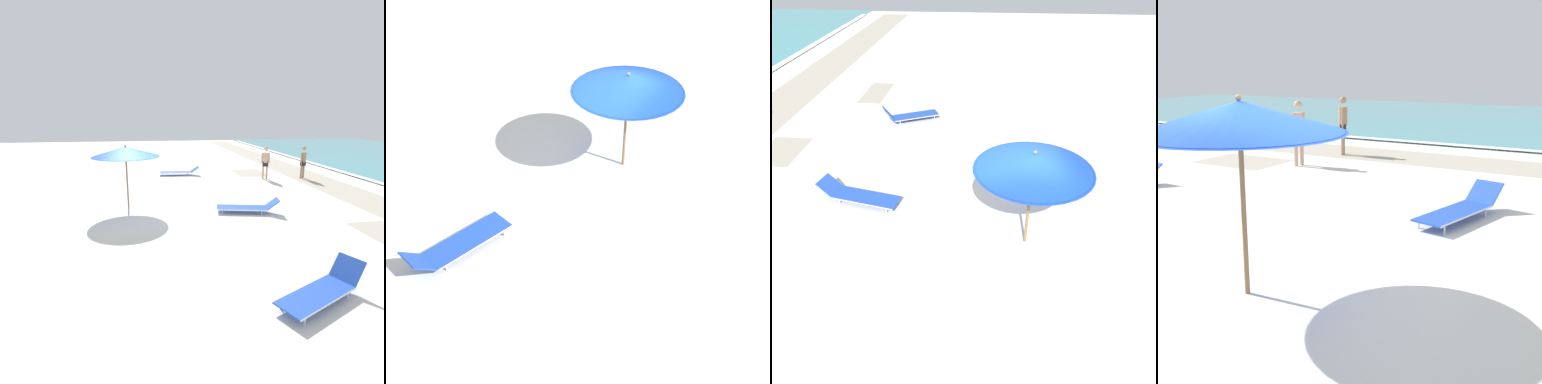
% 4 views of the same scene
% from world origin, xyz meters
% --- Properties ---
extents(ground_plane, '(60.00, 60.00, 0.16)m').
position_xyz_m(ground_plane, '(0.00, 0.01, -0.08)').
color(ground_plane, silver).
extents(beach_umbrella, '(2.50, 2.50, 2.40)m').
position_xyz_m(beach_umbrella, '(-0.60, -0.52, 2.14)').
color(beach_umbrella, olive).
rests_on(beach_umbrella, ground_plane).
extents(sun_lounger_beside_umbrella, '(1.44, 2.12, 0.63)m').
position_xyz_m(sun_lounger_beside_umbrella, '(5.99, 3.51, 0.22)').
color(sun_lounger_beside_umbrella, blue).
rests_on(sun_lounger_beside_umbrella, ground_plane).
extents(sun_lounger_near_water_left, '(1.06, 2.28, 0.54)m').
position_xyz_m(sun_lounger_near_water_left, '(0.64, 3.82, 0.21)').
color(sun_lounger_near_water_left, blue).
rests_on(sun_lounger_near_water_left, ground_plane).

